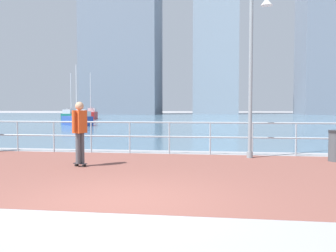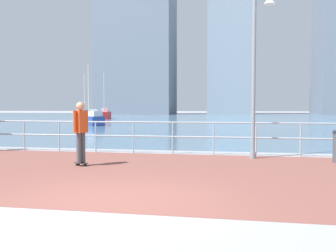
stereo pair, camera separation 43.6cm
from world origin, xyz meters
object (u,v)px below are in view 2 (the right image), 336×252
(skateboarder, at_px, (81,127))
(sailboat_blue, at_px, (90,120))
(sailboat_yellow, at_px, (105,115))
(lamppost, at_px, (258,59))
(sailboat_teal, at_px, (84,116))

(skateboarder, bearing_deg, sailboat_blue, 112.03)
(sailboat_yellow, bearing_deg, sailboat_blue, -73.74)
(lamppost, bearing_deg, sailboat_blue, 125.12)
(lamppost, distance_m, sailboat_yellow, 41.64)
(lamppost, bearing_deg, skateboarder, -154.77)
(skateboarder, bearing_deg, sailboat_teal, 113.23)
(sailboat_yellow, distance_m, sailboat_teal, 6.98)
(skateboarder, distance_m, sailboat_yellow, 41.76)
(lamppost, xyz_separation_m, skateboarder, (-4.83, -2.28, -2.03))
(sailboat_yellow, xyz_separation_m, sailboat_teal, (0.01, -6.97, -0.06))
(skateboarder, relative_size, sailboat_yellow, 0.27)
(sailboat_blue, height_order, sailboat_teal, sailboat_teal)
(skateboarder, height_order, sailboat_teal, sailboat_teal)
(lamppost, xyz_separation_m, sailboat_teal, (-18.74, 30.12, -2.54))
(lamppost, relative_size, sailboat_yellow, 0.87)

